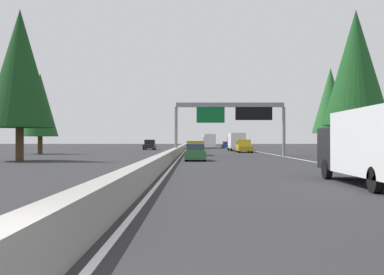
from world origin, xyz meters
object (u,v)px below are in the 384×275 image
(sedan_distant_a, at_px, (195,153))
(sedan_near_center, at_px, (195,146))
(conifer_left_near, at_px, (20,68))
(minivan_far_left, at_px, (195,147))
(conifer_left_mid, at_px, (40,105))
(box_truck_distant_b, at_px, (236,141))
(oncoming_near, at_px, (150,145))
(conifer_right_near, at_px, (356,67))
(sign_gantry_overhead, at_px, (232,113))
(bus_mid_right, at_px, (209,140))
(box_truck_near_right, at_px, (376,145))
(sedan_mid_left, at_px, (226,145))
(pickup_far_center, at_px, (244,146))
(conifer_right_mid, at_px, (331,101))

(sedan_distant_a, height_order, sedan_near_center, same)
(sedan_distant_a, bearing_deg, conifer_left_near, 93.18)
(minivan_far_left, relative_size, conifer_left_mid, 0.49)
(box_truck_distant_b, distance_m, conifer_left_near, 45.16)
(sedan_near_center, xyz_separation_m, oncoming_near, (0.38, 8.47, 0.23))
(oncoming_near, xyz_separation_m, conifer_right_near, (-40.43, -24.47, 8.17))
(oncoming_near, height_order, conifer_left_near, conifer_left_near)
(box_truck_distant_b, xyz_separation_m, conifer_left_near, (-38.94, 21.98, 6.30))
(sign_gantry_overhead, relative_size, oncoming_near, 2.26)
(bus_mid_right, distance_m, minivan_far_left, 51.31)
(conifer_right_near, distance_m, conifer_left_near, 32.01)
(minivan_far_left, bearing_deg, box_truck_near_right, -169.29)
(sedan_distant_a, distance_m, conifer_left_mid, 28.22)
(sedan_mid_left, bearing_deg, box_truck_near_right, 179.93)
(bus_mid_right, relative_size, conifer_right_near, 0.77)
(pickup_far_center, xyz_separation_m, sedan_near_center, (19.32, 6.93, -0.23))
(pickup_far_center, height_order, sedan_mid_left, pickup_far_center)
(sedan_mid_left, bearing_deg, conifer_right_mid, -155.52)
(pickup_far_center, height_order, conifer_left_near, conifer_left_near)
(bus_mid_right, height_order, conifer_right_mid, conifer_right_mid)
(pickup_far_center, xyz_separation_m, oncoming_near, (19.69, 15.40, 0.00))
(sedan_mid_left, bearing_deg, sedan_near_center, 159.07)
(sedan_distant_a, height_order, bus_mid_right, bus_mid_right)
(sign_gantry_overhead, height_order, pickup_far_center, sign_gantry_overhead)
(sedan_mid_left, distance_m, minivan_far_left, 50.92)
(sedan_distant_a, relative_size, sedan_mid_left, 1.00)
(minivan_far_left, relative_size, conifer_left_near, 0.38)
(sedan_mid_left, xyz_separation_m, conifer_right_near, (-58.22, -9.05, 8.40))
(conifer_left_near, bearing_deg, box_truck_near_right, -134.80)
(conifer_left_mid, bearing_deg, conifer_left_near, -166.70)
(box_truck_near_right, xyz_separation_m, conifer_right_near, (29.09, -9.15, 7.47))
(sign_gantry_overhead, height_order, sedan_mid_left, sign_gantry_overhead)
(box_truck_near_right, relative_size, conifer_right_near, 0.57)
(sign_gantry_overhead, bearing_deg, conifer_left_mid, 75.00)
(sign_gantry_overhead, xyz_separation_m, conifer_left_mid, (6.42, 23.95, 1.43))
(box_truck_near_right, xyz_separation_m, sedan_distant_a, (22.69, 7.02, -0.93))
(minivan_far_left, distance_m, conifer_left_mid, 21.15)
(sedan_mid_left, relative_size, conifer_left_mid, 0.43)
(sedan_distant_a, bearing_deg, pickup_far_center, -14.67)
(pickup_far_center, bearing_deg, conifer_right_mid, -66.58)
(sign_gantry_overhead, relative_size, sedan_mid_left, 2.88)
(sedan_mid_left, bearing_deg, conifer_left_mid, 149.29)
(sign_gantry_overhead, distance_m, box_truck_distant_b, 25.53)
(sedan_distant_a, relative_size, oncoming_near, 0.79)
(conifer_right_mid, bearing_deg, conifer_left_near, 133.20)
(minivan_far_left, height_order, sedan_near_center, minivan_far_left)
(box_truck_distant_b, bearing_deg, sedan_near_center, 39.21)
(conifer_left_near, bearing_deg, sign_gantry_overhead, -54.33)
(sedan_distant_a, bearing_deg, sedan_near_center, -0.21)
(conifer_right_near, relative_size, conifer_right_mid, 1.14)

